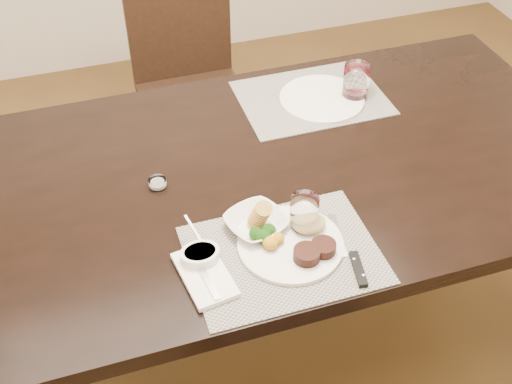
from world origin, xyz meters
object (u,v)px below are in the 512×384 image
object	(u,v)px
steak_knife	(353,260)
wine_glass_near	(304,215)
dinner_plate	(295,241)
chair_far	(188,76)
cracker_bowl	(256,223)
far_plate	(322,99)

from	to	relation	value
steak_knife	wine_glass_near	bearing A→B (deg)	127.45
dinner_plate	steak_knife	size ratio (longest dim) A/B	1.05
dinner_plate	steak_knife	xyz separation A→B (m)	(0.11, -0.09, -0.01)
chair_far	cracker_bowl	bearing A→B (deg)	-94.03
far_plate	cracker_bowl	bearing A→B (deg)	-128.17
cracker_bowl	far_plate	distance (m)	0.61
chair_far	dinner_plate	bearing A→B (deg)	-90.33
chair_far	dinner_plate	xyz separation A→B (m)	(-0.01, -1.24, 0.27)
chair_far	dinner_plate	distance (m)	1.27
chair_far	steak_knife	bearing A→B (deg)	-85.45
wine_glass_near	far_plate	distance (m)	0.58
chair_far	steak_knife	size ratio (longest dim) A/B	3.59
dinner_plate	steak_knife	distance (m)	0.15
dinner_plate	wine_glass_near	size ratio (longest dim) A/B	2.65
chair_far	far_plate	distance (m)	0.78
far_plate	steak_knife	bearing A→B (deg)	-106.03
wine_glass_near	far_plate	bearing A→B (deg)	63.01
steak_knife	chair_far	bearing A→B (deg)	105.50
dinner_plate	cracker_bowl	size ratio (longest dim) A/B	1.41
far_plate	chair_far	bearing A→B (deg)	113.74
dinner_plate	wine_glass_near	xyz separation A→B (m)	(0.04, 0.05, 0.03)
chair_far	dinner_plate	size ratio (longest dim) A/B	3.43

